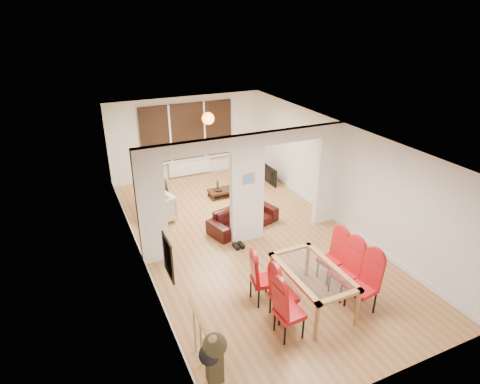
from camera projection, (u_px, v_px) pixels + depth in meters
floor at (247, 238)px, 9.68m from camera, size 5.00×9.00×0.01m
room_walls at (247, 189)px, 9.14m from camera, size 5.00×9.00×2.60m
divider_wall at (247, 189)px, 9.14m from camera, size 5.00×0.18×2.60m
bay_window_blinds at (187, 131)px, 12.74m from camera, size 3.00×0.08×1.80m
radiator at (190, 167)px, 13.20m from camera, size 1.40×0.08×0.50m
pendant_light at (208, 119)px, 11.63m from camera, size 0.36×0.36×0.36m
stair_newel at (202, 341)px, 5.96m from camera, size 0.40×1.20×1.10m
wall_poster at (168, 258)px, 6.10m from camera, size 0.04×0.52×0.67m
pillar_photo at (249, 179)px, 8.94m from camera, size 0.30×0.03×0.25m
dining_table at (312, 287)px, 7.36m from camera, size 0.93×1.66×0.78m
dining_chair_la at (290, 309)px, 6.61m from camera, size 0.46×0.46×1.08m
dining_chair_lb at (284, 293)px, 7.02m from camera, size 0.42×0.42×1.05m
dining_chair_lc at (263, 277)px, 7.43m from camera, size 0.49×0.49×1.04m
dining_chair_ra at (362, 285)px, 7.16m from camera, size 0.51×0.51×1.11m
dining_chair_rb at (345, 271)px, 7.54m from camera, size 0.51×0.51×1.11m
dining_chair_rc at (331, 258)px, 8.01m from camera, size 0.48×0.48×1.04m
sofa at (243, 218)px, 10.07m from camera, size 1.97×1.21×0.54m
armchair at (157, 209)px, 10.32m from camera, size 0.96×0.98×0.73m
person at (159, 178)px, 10.86m from camera, size 0.66×0.45×1.76m
television at (266, 174)px, 12.66m from camera, size 0.99×0.13×0.57m
coffee_table at (225, 193)px, 11.83m from camera, size 1.03×0.68×0.22m
bottle at (218, 185)px, 11.68m from camera, size 0.07×0.07×0.29m
bowl at (218, 190)px, 11.67m from camera, size 0.23×0.23×0.06m
shoes at (239, 246)px, 9.30m from camera, size 0.22×0.24×0.09m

